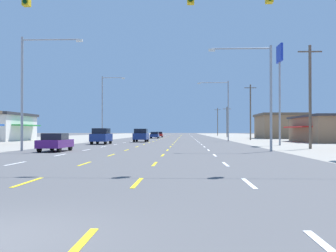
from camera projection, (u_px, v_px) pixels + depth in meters
name	position (u px, v px, depth m)	size (l,w,h in m)	color
ground_plane	(166.00, 141.00, 72.17)	(572.00, 572.00, 0.00)	#4C4C4F
lot_apron_left	(25.00, 140.00, 73.19)	(28.00, 440.00, 0.01)	gray
lot_apron_right	(311.00, 141.00, 71.16)	(28.00, 440.00, 0.01)	gray
lane_markings	(173.00, 137.00, 110.64)	(10.64, 227.60, 0.01)	white
signal_span_wire	(109.00, 44.00, 17.95)	(25.92, 0.53, 9.19)	brown
sedan_far_left_nearest	(55.00, 142.00, 33.46)	(1.80, 4.50, 1.46)	#4C196B
suv_far_left_near	(101.00, 136.00, 51.94)	(1.98, 4.90, 1.98)	navy
suv_inner_left_mid	(141.00, 135.00, 62.57)	(1.98, 4.90, 1.98)	navy
sedan_inner_left_midfar	(155.00, 135.00, 92.10)	(1.80, 4.50, 1.46)	navy
sedan_inner_left_far	(159.00, 134.00, 108.89)	(1.80, 4.50, 1.46)	red
storefront_right_row_1	(335.00, 129.00, 61.84)	(11.58, 16.01, 3.95)	#8C6B4C
storefront_right_row_2	(279.00, 126.00, 92.53)	(9.23, 13.51, 5.47)	#8C6B4C
pole_sign_right_row_1	(280.00, 68.00, 47.45)	(0.24, 2.44, 11.47)	gray
streetlight_left_row_0	(29.00, 83.00, 34.28)	(5.12, 0.26, 9.40)	gray
streetlight_right_row_0	(263.00, 88.00, 33.50)	(5.09, 0.26, 8.54)	gray
streetlight_left_row_1	(104.00, 104.00, 67.50)	(3.75, 0.26, 10.54)	gray
streetlight_right_row_1	(225.00, 106.00, 66.70)	(5.01, 0.26, 9.66)	gray
utility_pole_right_row_0	(310.00, 95.00, 38.43)	(2.20, 0.26, 9.57)	brown
utility_pole_right_row_1	(250.00, 111.00, 76.45)	(2.20, 0.26, 10.17)	brown
utility_pole_right_row_2	(227.00, 121.00, 113.96)	(2.20, 0.26, 8.29)	brown
utility_pole_right_row_3	(218.00, 121.00, 146.49)	(2.20, 0.26, 9.72)	brown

